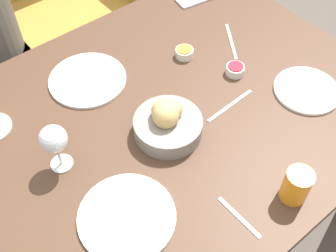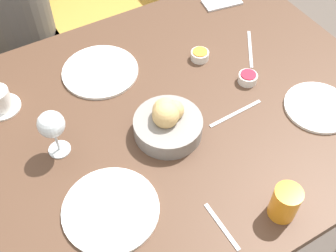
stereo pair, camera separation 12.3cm
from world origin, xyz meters
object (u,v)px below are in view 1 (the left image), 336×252
at_px(bread_basket, 167,121).
at_px(plate_far_center, 88,80).
at_px(jam_bowl_berry, 235,70).
at_px(plate_near_left, 127,217).
at_px(couch, 5,41).
at_px(spoon_coffee, 239,217).
at_px(wine_glass, 54,140).
at_px(plate_near_right, 307,90).
at_px(juice_glass, 296,185).
at_px(knife_silver, 231,41).
at_px(fork_silver, 230,106).
at_px(jam_bowl_honey, 184,53).

relative_size(bread_basket, plate_far_center, 0.80).
height_order(bread_basket, jam_bowl_berry, bread_basket).
height_order(plate_near_left, plate_far_center, same).
xyz_separation_m(couch, spoon_coffee, (0.03, -1.59, 0.43)).
height_order(plate_near_left, spoon_coffee, plate_near_left).
bearing_deg(couch, bread_basket, -86.97).
relative_size(jam_bowl_berry, spoon_coffee, 0.43).
xyz_separation_m(couch, wine_glass, (-0.24, -1.16, 0.54)).
bearing_deg(plate_near_right, plate_near_left, 179.83).
relative_size(plate_near_left, plate_near_right, 1.20).
height_order(juice_glass, knife_silver, juice_glass).
height_order(couch, knife_silver, couch).
height_order(bread_basket, spoon_coffee, bread_basket).
distance_m(couch, jam_bowl_berry, 1.34).
height_order(bread_basket, plate_near_right, bread_basket).
bearing_deg(bread_basket, spoon_coffee, -95.96).
bearing_deg(fork_silver, couch, 102.31).
xyz_separation_m(plate_near_left, knife_silver, (0.70, 0.33, -0.00)).
bearing_deg(plate_far_center, couch, 89.71).
bearing_deg(bread_basket, plate_near_left, -149.17).
xyz_separation_m(bread_basket, fork_silver, (0.22, -0.05, -0.05)).
bearing_deg(bread_basket, couch, 93.03).
relative_size(plate_near_right, fork_silver, 1.09).
relative_size(bread_basket, knife_silver, 1.21).
bearing_deg(plate_near_left, plate_far_center, 68.79).
distance_m(plate_near_right, fork_silver, 0.26).
distance_m(plate_near_left, plate_near_right, 0.71).
height_order(bread_basket, juice_glass, bread_basket).
relative_size(couch, spoon_coffee, 10.16).
xyz_separation_m(jam_bowl_honey, spoon_coffee, (-0.29, -0.56, -0.01)).
bearing_deg(jam_bowl_honey, plate_near_left, -143.87).
bearing_deg(knife_silver, plate_far_center, 162.87).
relative_size(bread_basket, fork_silver, 1.04).
relative_size(plate_near_left, juice_glass, 2.50).
bearing_deg(plate_near_right, fork_silver, 154.89).
height_order(bread_basket, jam_bowl_honey, bread_basket).
bearing_deg(fork_silver, wine_glass, 164.88).
bearing_deg(plate_near_left, bread_basket, 30.83).
bearing_deg(wine_glass, spoon_coffee, -57.95).
bearing_deg(jam_bowl_berry, fork_silver, -140.30).
relative_size(plate_far_center, jam_bowl_berry, 4.10).
xyz_separation_m(plate_near_left, juice_glass, (0.38, -0.23, 0.05)).
distance_m(couch, knife_silver, 1.27).
relative_size(couch, bread_basket, 7.31).
xyz_separation_m(juice_glass, spoon_coffee, (-0.16, 0.04, -0.05)).
relative_size(bread_basket, juice_glass, 2.00).
height_order(couch, jam_bowl_honey, couch).
bearing_deg(juice_glass, plate_near_left, 149.36).
bearing_deg(plate_near_right, knife_silver, 92.55).
distance_m(bread_basket, fork_silver, 0.23).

